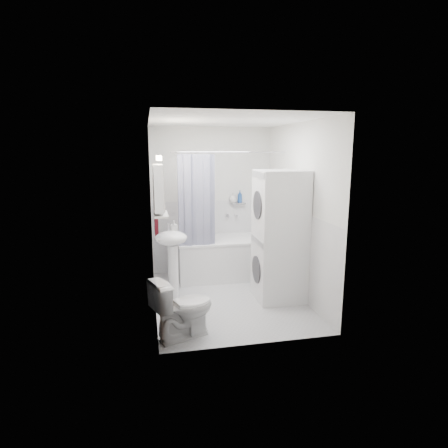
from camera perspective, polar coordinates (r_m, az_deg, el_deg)
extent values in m
plane|color=#B8B8BC|center=(5.33, 0.64, -11.18)|extent=(2.60, 2.60, 0.00)
plane|color=silver|center=(6.26, -1.89, 3.57)|extent=(2.00, 0.00, 2.00)
plane|color=silver|center=(3.76, 4.94, -1.54)|extent=(2.00, 0.00, 2.00)
plane|color=silver|center=(4.88, -10.86, 1.23)|extent=(0.00, 2.60, 2.60)
plane|color=silver|center=(5.30, 11.30, 1.98)|extent=(0.00, 2.60, 2.60)
plane|color=white|center=(4.94, 0.71, 15.50)|extent=(2.60, 2.60, 0.00)
plane|color=white|center=(6.36, -1.84, -1.82)|extent=(1.98, 0.00, 1.98)
plane|color=white|center=(5.02, -10.48, -5.53)|extent=(0.00, 2.58, 2.58)
plane|color=white|center=(5.42, 10.94, -4.29)|extent=(0.00, 2.58, 2.58)
plane|color=brown|center=(4.07, -10.24, -3.62)|extent=(0.00, 2.00, 2.00)
cylinder|color=silver|center=(4.39, -9.98, -2.52)|extent=(0.04, 0.04, 0.04)
cube|color=white|center=(6.12, 0.70, -5.21)|extent=(1.65, 0.77, 0.60)
cube|color=white|center=(6.04, 0.71, -2.33)|extent=(1.67, 0.79, 0.03)
cube|color=silver|center=(6.07, 0.70, -3.38)|extent=(1.47, 0.59, 0.20)
cylinder|color=silver|center=(6.33, 1.84, 1.39)|extent=(0.04, 0.12, 0.04)
cylinder|color=silver|center=(5.55, 1.50, 10.89)|extent=(1.85, 0.02, 0.02)
cube|color=#15184A|center=(5.48, -6.44, 2.95)|extent=(0.10, 0.02, 1.45)
cube|color=#15184A|center=(5.49, -5.51, 2.98)|extent=(0.10, 0.02, 1.45)
cube|color=#15184A|center=(5.50, -4.57, 3.01)|extent=(0.10, 0.02, 1.45)
cube|color=#15184A|center=(5.51, -3.64, 3.04)|extent=(0.10, 0.02, 1.45)
cube|color=#15184A|center=(5.52, -2.72, 3.07)|extent=(0.10, 0.02, 1.45)
cube|color=#15184A|center=(5.54, -1.80, 3.10)|extent=(0.10, 0.02, 1.45)
ellipsoid|color=white|center=(5.15, -8.09, -2.15)|extent=(0.44, 0.37, 0.20)
cylinder|color=white|center=(5.28, -7.73, -7.17)|extent=(0.14, 0.14, 0.75)
cylinder|color=silver|center=(5.26, -8.44, -0.55)|extent=(0.03, 0.03, 0.14)
cylinder|color=silver|center=(5.21, -8.44, 0.01)|extent=(0.02, 0.10, 0.02)
cube|color=white|center=(4.94, -9.98, 5.47)|extent=(0.12, 0.50, 0.60)
cube|color=white|center=(4.94, -9.23, 5.50)|extent=(0.01, 0.47, 0.57)
cube|color=#FFEABF|center=(4.92, -9.90, 9.89)|extent=(0.06, 0.45, 0.06)
cube|color=silver|center=(4.99, -9.62, 1.47)|extent=(0.18, 0.54, 0.02)
cube|color=silver|center=(6.30, 2.31, 3.16)|extent=(0.22, 0.06, 0.02)
cube|color=maroon|center=(5.50, -10.38, 2.88)|extent=(0.05, 0.36, 0.84)
cube|color=maroon|center=(5.46, -10.21, 6.95)|extent=(0.03, 0.31, 0.08)
cylinder|color=silver|center=(5.46, -10.65, 7.35)|extent=(0.02, 0.04, 0.02)
cube|color=white|center=(5.24, 8.31, -6.56)|extent=(0.63, 0.63, 0.89)
cylinder|color=#2D2D33|center=(5.14, 4.96, -6.92)|extent=(0.03, 0.38, 0.37)
cube|color=gray|center=(5.03, 5.05, -2.60)|extent=(0.02, 0.56, 0.08)
cube|color=white|center=(5.04, 8.59, 3.08)|extent=(0.63, 0.63, 0.89)
cylinder|color=#2D2D33|center=(4.94, 5.13, 2.89)|extent=(0.03, 0.38, 0.37)
cube|color=gray|center=(4.90, 5.22, 7.51)|extent=(0.02, 0.56, 0.08)
imported|color=white|center=(4.21, -6.26, -12.57)|extent=(0.78, 0.60, 0.67)
imported|color=gray|center=(5.19, -7.61, -0.91)|extent=(0.08, 0.17, 0.08)
imported|color=gray|center=(4.83, -9.57, 1.74)|extent=(0.07, 0.18, 0.07)
imported|color=gray|center=(5.09, -9.70, 2.39)|extent=(0.10, 0.09, 0.10)
imported|color=gray|center=(6.27, 1.36, 3.82)|extent=(0.13, 0.17, 0.13)
imported|color=#244C91|center=(6.30, 2.43, 3.61)|extent=(0.08, 0.21, 0.08)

